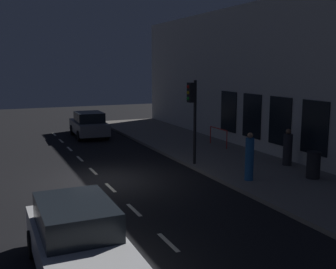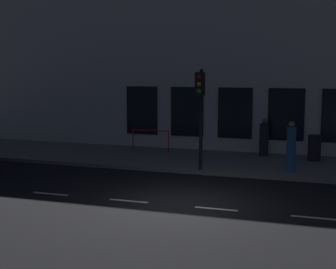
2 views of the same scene
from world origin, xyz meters
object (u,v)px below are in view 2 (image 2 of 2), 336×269
(traffic_light, at_px, (200,100))
(pedestrian_0, at_px, (291,148))
(trash_bin, at_px, (314,148))
(pedestrian_1, at_px, (264,139))

(traffic_light, xyz_separation_m, pedestrian_0, (0.77, -3.18, -1.72))
(trash_bin, bearing_deg, traffic_light, 128.80)
(pedestrian_0, bearing_deg, pedestrian_1, 9.91)
(traffic_light, bearing_deg, pedestrian_0, -76.47)
(traffic_light, bearing_deg, trash_bin, -51.20)
(traffic_light, relative_size, pedestrian_0, 2.01)
(pedestrian_1, distance_m, trash_bin, 2.14)
(pedestrian_1, bearing_deg, pedestrian_0, 42.83)
(traffic_light, bearing_deg, pedestrian_1, -27.16)
(pedestrian_1, relative_size, trash_bin, 1.55)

